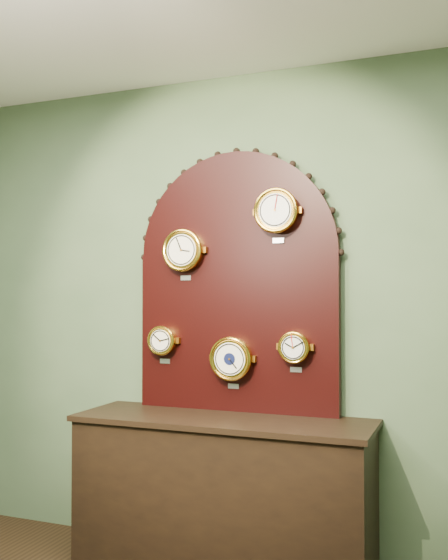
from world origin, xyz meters
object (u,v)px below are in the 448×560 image
at_px(roman_clock, 183,250).
at_px(tide_clock, 294,347).
at_px(shop_counter, 223,497).
at_px(arabic_clock, 277,211).
at_px(display_board, 237,273).
at_px(hygrometer, 163,340).
at_px(barometer, 231,359).

xyz_separation_m(roman_clock, tide_clock, (0.67, 0.00, -0.55)).
relative_size(shop_counter, arabic_clock, 5.27).
bearing_deg(display_board, hygrometer, -171.65).
bearing_deg(display_board, shop_counter, -90.00).
xyz_separation_m(shop_counter, hygrometer, (-0.44, 0.15, 0.83)).
relative_size(shop_counter, hygrometer, 7.03).
bearing_deg(arabic_clock, shop_counter, -149.78).
relative_size(arabic_clock, hygrometer, 1.33).
xyz_separation_m(shop_counter, roman_clock, (-0.31, 0.15, 1.36)).
bearing_deg(shop_counter, roman_clock, 153.64).
bearing_deg(roman_clock, shop_counter, -26.36).
relative_size(shop_counter, display_board, 1.05).
distance_m(arabic_clock, hygrometer, 1.02).
relative_size(shop_counter, barometer, 5.31).
bearing_deg(display_board, tide_clock, -10.21).
relative_size(roman_clock, arabic_clock, 0.99).
height_order(barometer, tide_clock, tide_clock).
distance_m(hygrometer, barometer, 0.45).
xyz_separation_m(arabic_clock, barometer, (-0.27, -0.00, -0.83)).
xyz_separation_m(display_board, tide_clock, (0.36, -0.07, -0.42)).
distance_m(barometer, tide_clock, 0.38).
bearing_deg(arabic_clock, tide_clock, 1.16).
relative_size(hygrometer, barometer, 0.76).
xyz_separation_m(roman_clock, arabic_clock, (0.57, -0.00, 0.21)).
xyz_separation_m(shop_counter, tide_clock, (0.36, 0.15, 0.81)).
xyz_separation_m(hygrometer, barometer, (0.44, -0.00, -0.09)).
bearing_deg(shop_counter, hygrometer, 160.78).
bearing_deg(arabic_clock, roman_clock, 179.99).
bearing_deg(shop_counter, arabic_clock, 30.22).
bearing_deg(roman_clock, tide_clock, 0.17).
height_order(display_board, hygrometer, display_board).
xyz_separation_m(shop_counter, arabic_clock, (0.26, 0.15, 1.57)).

